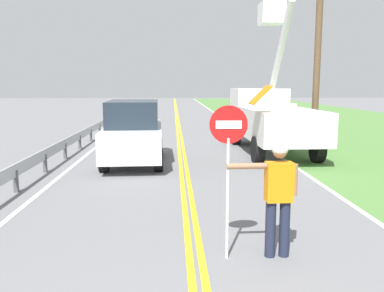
# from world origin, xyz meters

# --- Properties ---
(centerline_yellow_left) EXTENTS (0.11, 110.00, 0.01)m
(centerline_yellow_left) POSITION_xyz_m (-0.09, 20.00, 0.01)
(centerline_yellow_left) COLOR yellow
(centerline_yellow_left) RESTS_ON ground
(centerline_yellow_right) EXTENTS (0.11, 110.00, 0.01)m
(centerline_yellow_right) POSITION_xyz_m (0.09, 20.00, 0.01)
(centerline_yellow_right) COLOR yellow
(centerline_yellow_right) RESTS_ON ground
(edge_line_right) EXTENTS (0.12, 110.00, 0.01)m
(edge_line_right) POSITION_xyz_m (3.60, 20.00, 0.01)
(edge_line_right) COLOR silver
(edge_line_right) RESTS_ON ground
(edge_line_left) EXTENTS (0.12, 110.00, 0.01)m
(edge_line_left) POSITION_xyz_m (-3.60, 20.00, 0.01)
(edge_line_left) COLOR silver
(edge_line_left) RESTS_ON ground
(flagger_worker) EXTENTS (1.09, 0.25, 1.83)m
(flagger_worker) POSITION_xyz_m (1.25, 4.17, 1.05)
(flagger_worker) COLOR #1E2338
(flagger_worker) RESTS_ON ground
(stop_sign_paddle) EXTENTS (0.56, 0.04, 2.33)m
(stop_sign_paddle) POSITION_xyz_m (0.48, 4.14, 1.71)
(stop_sign_paddle) COLOR silver
(stop_sign_paddle) RESTS_ON ground
(utility_bucket_truck) EXTENTS (2.67, 6.85, 5.75)m
(utility_bucket_truck) POSITION_xyz_m (3.51, 14.16, 1.42)
(utility_bucket_truck) COLOR white
(utility_bucket_truck) RESTS_ON ground
(oncoming_suv_nearest) EXTENTS (2.04, 4.66, 2.10)m
(oncoming_suv_nearest) POSITION_xyz_m (-1.65, 11.86, 1.06)
(oncoming_suv_nearest) COLOR silver
(oncoming_suv_nearest) RESTS_ON ground
(utility_pole_near) EXTENTS (1.80, 0.28, 8.07)m
(utility_pole_near) POSITION_xyz_m (5.79, 15.43, 4.22)
(utility_pole_near) COLOR brown
(utility_pole_near) RESTS_ON ground
(guardrail_left_shoulder) EXTENTS (0.10, 32.00, 0.71)m
(guardrail_left_shoulder) POSITION_xyz_m (-4.20, 16.17, 0.52)
(guardrail_left_shoulder) COLOR #9EA0A3
(guardrail_left_shoulder) RESTS_ON ground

